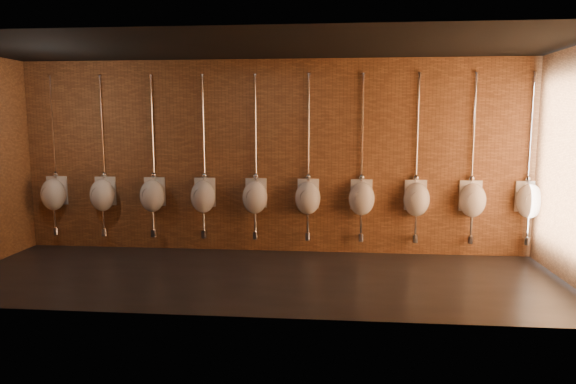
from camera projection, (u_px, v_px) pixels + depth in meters
The scene contains 12 objects.
ground at pixel (259, 277), 7.29m from camera, with size 8.50×8.50×0.00m, color black.
room_shell at pixel (258, 135), 7.01m from camera, with size 8.54×3.04×3.22m.
urinal_0 at pixel (53, 194), 8.84m from camera, with size 0.44×0.39×2.72m.
urinal_1 at pixel (102, 194), 8.76m from camera, with size 0.44×0.39×2.72m.
urinal_2 at pixel (152, 195), 8.68m from camera, with size 0.44×0.39×2.72m.
urinal_3 at pixel (203, 196), 8.60m from camera, with size 0.44×0.39×2.72m.
urinal_4 at pixel (255, 196), 8.51m from camera, with size 0.44×0.39×2.72m.
urinal_5 at pixel (308, 197), 8.43m from camera, with size 0.44×0.39×2.72m.
urinal_6 at pixel (362, 198), 8.35m from camera, with size 0.44×0.39×2.72m.
urinal_7 at pixel (416, 199), 8.27m from camera, with size 0.44×0.39×2.72m.
urinal_8 at pixel (472, 199), 8.19m from camera, with size 0.44×0.39×2.72m.
urinal_9 at pixel (529, 200), 8.11m from camera, with size 0.44×0.39×2.72m.
Camera 1 is at (1.06, -6.99, 2.21)m, focal length 32.00 mm.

